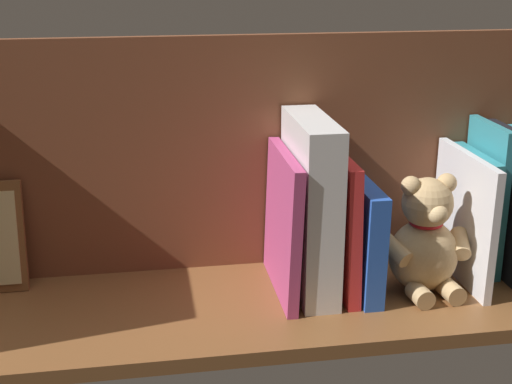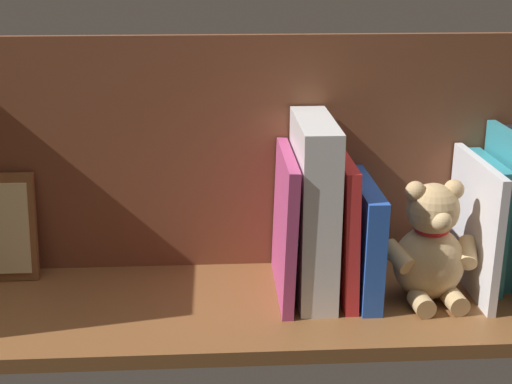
{
  "view_description": "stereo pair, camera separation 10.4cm",
  "coord_description": "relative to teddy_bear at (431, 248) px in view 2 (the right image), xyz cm",
  "views": [
    {
      "loc": [
        16.11,
        97.47,
        51.17
      ],
      "look_at": [
        0.0,
        0.0,
        17.38
      ],
      "focal_mm": 49.74,
      "sensor_mm": 36.0,
      "label": 1
    },
    {
      "loc": [
        5.75,
        98.63,
        51.17
      ],
      "look_at": [
        0.0,
        0.0,
        17.38
      ],
      "focal_mm": 49.74,
      "sensor_mm": 36.0,
      "label": 2
    }
  ],
  "objects": [
    {
      "name": "book_7",
      "position": [
        21.93,
        -3.66,
        2.86
      ],
      "size": [
        2.41,
        19.96,
        22.47
      ],
      "primitive_type": "cube",
      "rotation": [
        0.0,
        -0.03,
        0.0
      ],
      "color": "#B23F72",
      "rests_on": "ground_plane"
    },
    {
      "name": "book_5",
      "position": [
        9.72,
        -3.75,
        0.46
      ],
      "size": [
        3.17,
        19.79,
        17.65
      ],
      "primitive_type": "cube",
      "rotation": [
        0.0,
        -0.01,
        0.0
      ],
      "color": "blue",
      "rests_on": "ground_plane"
    },
    {
      "name": "book_3",
      "position": [
        -10.27,
        -6.14,
        1.78
      ],
      "size": [
        2.69,
        15.01,
        20.29
      ],
      "primitive_type": "cube",
      "rotation": [
        0.0,
        0.01,
        0.0
      ],
      "color": "teal",
      "rests_on": "ground_plane"
    },
    {
      "name": "book_6",
      "position": [
        13.01,
        -4.02,
        2.62
      ],
      "size": [
        2.63,
        19.25,
        21.99
      ],
      "primitive_type": "cube",
      "rotation": [
        0.0,
        0.03,
        0.0
      ],
      "color": "red",
      "rests_on": "ground_plane"
    },
    {
      "name": "shelf_back_panel",
      "position": [
        26.5,
        -14.79,
        11.01
      ],
      "size": [
        107.85,
        1.5,
        38.73
      ],
      "primitive_type": "cube",
      "color": "brown",
      "rests_on": "ground_plane"
    },
    {
      "name": "ground_plane",
      "position": [
        26.5,
        -1.35,
        -9.46
      ],
      "size": [
        107.85,
        31.39,
        2.2
      ],
      "primitive_type": "cube",
      "color": "brown"
    },
    {
      "name": "dictionary_thick_white",
      "position": [
        17.56,
        -3.86,
        5.42
      ],
      "size": [
        5.56,
        19.36,
        27.56
      ],
      "primitive_type": "cube",
      "color": "silver",
      "rests_on": "ground_plane"
    },
    {
      "name": "book_4",
      "position": [
        -7.67,
        -3.28,
        2.18
      ],
      "size": [
        1.29,
        20.74,
        21.07
      ],
      "primitive_type": "cube",
      "color": "silver",
      "rests_on": "ground_plane"
    },
    {
      "name": "teddy_bear",
      "position": [
        0.0,
        0.0,
        0.0
      ],
      "size": [
        15.37,
        12.65,
        18.99
      ],
      "rotation": [
        0.0,
        0.0,
        0.08
      ],
      "color": "tan",
      "rests_on": "ground_plane"
    },
    {
      "name": "book_2",
      "position": [
        -12.91,
        -6.98,
        4.09
      ],
      "size": [
        1.6,
        13.32,
        24.89
      ],
      "primitive_type": "cube",
      "rotation": [
        0.0,
        0.01,
        0.0
      ],
      "color": "teal",
      "rests_on": "ground_plane"
    }
  ]
}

